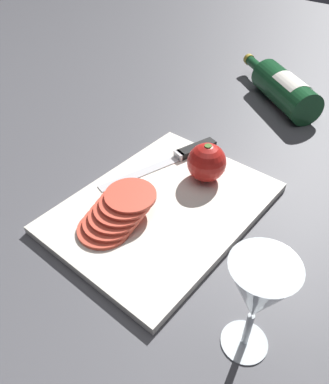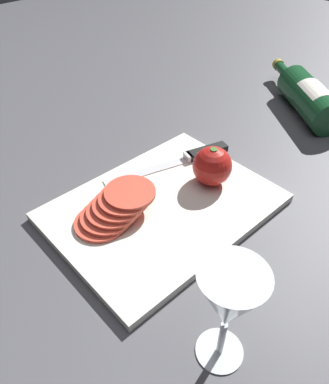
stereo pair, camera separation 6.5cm
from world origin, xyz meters
name	(u,v)px [view 2 (the right image)]	position (x,y,z in m)	size (l,w,h in m)	color
ground_plane	(170,206)	(0.00, 0.00, 0.00)	(3.00, 3.00, 0.00)	#4C4C51
cutting_board	(165,208)	(-0.02, 0.00, 0.01)	(0.39, 0.29, 0.02)	silver
wine_bottle	(308,98)	(0.49, 0.02, 0.04)	(0.23, 0.30, 0.08)	#194C28
wine_glass	(229,304)	(-0.14, -0.24, 0.11)	(0.08, 0.08, 0.16)	silver
whole_tomato	(212,166)	(0.09, -0.01, 0.05)	(0.07, 0.07, 0.08)	red
knife	(195,155)	(0.13, 0.06, 0.02)	(0.27, 0.10, 0.01)	silver
tomato_slice_stack_near	(115,208)	(-0.10, 0.03, 0.03)	(0.15, 0.09, 0.04)	#DB4C38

